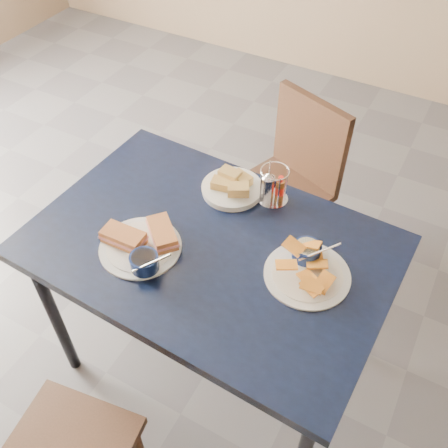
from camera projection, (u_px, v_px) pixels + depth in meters
The scene contains 7 objects.
ground at pixel (218, 353), 2.19m from camera, with size 6.00×6.00×0.00m, color #545459.
dining_table at pixel (211, 257), 1.69m from camera, with size 1.21×0.83×0.75m.
chair_far at pixel (288, 171), 2.31m from camera, with size 0.50×0.50×0.83m.
sandwich_plate at pixel (142, 244), 1.60m from camera, with size 0.30×0.28×0.12m.
plantain_plate at pixel (307, 266), 1.54m from camera, with size 0.27×0.27×0.12m.
bread_basket at pixel (232, 187), 1.79m from camera, with size 0.22×0.22×0.07m.
condiment_caddy at pixel (272, 187), 1.74m from camera, with size 0.11×0.11×0.14m.
Camera 1 is at (0.55, -0.96, 1.97)m, focal length 40.00 mm.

